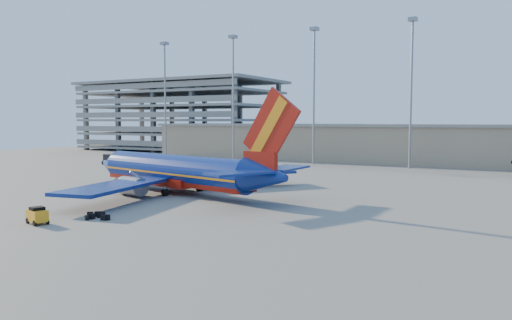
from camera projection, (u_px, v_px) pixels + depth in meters
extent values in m
plane|color=slate|center=(209.00, 193.00, 63.52)|extent=(220.00, 220.00, 0.00)
cube|color=gray|center=(399.00, 145.00, 108.72)|extent=(120.00, 15.00, 8.00)
cube|color=slate|center=(399.00, 125.00, 108.39)|extent=(122.00, 16.00, 0.60)
cube|color=slate|center=(181.00, 147.00, 158.04)|extent=(60.00, 30.00, 0.70)
cube|color=slate|center=(181.00, 134.00, 157.71)|extent=(60.00, 30.00, 0.70)
cube|color=slate|center=(181.00, 120.00, 157.39)|extent=(60.00, 30.00, 0.70)
cube|color=slate|center=(181.00, 107.00, 157.06)|extent=(60.00, 30.00, 0.70)
cube|color=slate|center=(180.00, 93.00, 156.73)|extent=(60.00, 30.00, 0.70)
cube|color=slate|center=(180.00, 83.00, 156.48)|extent=(62.00, 32.00, 0.80)
cube|color=slate|center=(205.00, 117.00, 168.60)|extent=(1.20, 1.20, 21.00)
cylinder|color=gray|center=(165.00, 102.00, 124.39)|extent=(0.44, 0.44, 28.00)
cube|color=gray|center=(164.00, 43.00, 123.28)|extent=(1.60, 1.60, 0.70)
cylinder|color=gray|center=(233.00, 100.00, 114.62)|extent=(0.44, 0.44, 28.00)
cube|color=gray|center=(233.00, 37.00, 113.50)|extent=(1.60, 1.60, 0.70)
cylinder|color=gray|center=(314.00, 98.00, 104.84)|extent=(0.44, 0.44, 28.00)
cube|color=gray|center=(314.00, 29.00, 103.73)|extent=(1.60, 1.60, 0.70)
cylinder|color=gray|center=(411.00, 96.00, 95.07)|extent=(0.44, 0.44, 28.00)
cube|color=gray|center=(413.00, 19.00, 93.95)|extent=(1.60, 1.60, 0.70)
cylinder|color=navy|center=(175.00, 170.00, 63.72)|extent=(25.83, 9.66, 3.95)
cube|color=#9F180C|center=(175.00, 178.00, 63.80)|extent=(25.66, 8.93, 1.39)
cube|color=orange|center=(175.00, 172.00, 63.74)|extent=(25.84, 9.70, 0.23)
cone|color=navy|center=(111.00, 163.00, 73.85)|extent=(5.26, 4.86, 3.95)
cube|color=black|center=(116.00, 157.00, 72.84)|extent=(3.12, 3.28, 0.85)
cone|color=navy|center=(266.00, 176.00, 53.21)|extent=(6.30, 5.10, 3.95)
cube|color=#9F180C|center=(260.00, 162.00, 53.67)|extent=(4.50, 1.59, 2.35)
cube|color=#9F180C|center=(271.00, 128.00, 52.37)|extent=(7.70, 2.11, 8.51)
cube|color=orange|center=(269.00, 128.00, 52.52)|extent=(5.17, 1.62, 6.68)
cube|color=navy|center=(285.00, 168.00, 56.12)|extent=(3.33, 6.89, 0.23)
cube|color=navy|center=(240.00, 173.00, 50.78)|extent=(5.80, 7.54, 0.23)
cube|color=navy|center=(235.00, 173.00, 69.62)|extent=(14.23, 16.40, 0.37)
cube|color=navy|center=(117.00, 186.00, 55.82)|extent=(8.35, 17.24, 0.37)
cube|color=#9F180C|center=(178.00, 182.00, 63.48)|extent=(7.18, 5.51, 1.07)
cylinder|color=gray|center=(201.00, 178.00, 68.79)|extent=(4.25, 3.05, 2.24)
cylinder|color=gray|center=(132.00, 186.00, 60.64)|extent=(4.25, 3.05, 2.24)
cylinder|color=gray|center=(124.00, 181.00, 71.80)|extent=(0.31, 0.31, 1.17)
cylinder|color=black|center=(124.00, 182.00, 71.82)|extent=(0.73, 0.41, 0.68)
cylinder|color=black|center=(200.00, 188.00, 64.87)|extent=(1.01, 0.77, 0.90)
cylinder|color=black|center=(165.00, 192.00, 60.80)|extent=(1.01, 0.77, 0.90)
cube|color=#FEA016|center=(37.00, 216.00, 44.26)|extent=(2.37, 1.74, 1.01)
cube|color=black|center=(37.00, 209.00, 44.22)|extent=(1.27, 1.34, 0.35)
cylinder|color=black|center=(40.00, 219.00, 45.26)|extent=(0.55, 0.32, 0.52)
cylinder|color=black|center=(28.00, 221.00, 44.48)|extent=(0.55, 0.32, 0.52)
cylinder|color=black|center=(47.00, 221.00, 44.12)|extent=(0.55, 0.32, 0.52)
cylinder|color=black|center=(35.00, 223.00, 43.34)|extent=(0.55, 0.32, 0.52)
cube|color=black|center=(91.00, 216.00, 46.56)|extent=(0.69, 0.52, 0.52)
cube|color=black|center=(87.00, 218.00, 46.01)|extent=(0.62, 0.52, 0.43)
cube|color=black|center=(106.00, 217.00, 46.01)|extent=(0.69, 0.42, 0.52)
cube|color=black|center=(98.00, 214.00, 47.69)|extent=(0.71, 0.65, 0.50)
cube|color=black|center=(102.00, 214.00, 47.37)|extent=(0.48, 0.32, 0.55)
cube|color=black|center=(104.00, 218.00, 45.97)|extent=(0.66, 0.56, 0.50)
cube|color=black|center=(90.00, 214.00, 48.18)|extent=(0.62, 0.56, 0.36)
cube|color=black|center=(100.00, 216.00, 47.18)|extent=(0.61, 0.47, 0.40)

